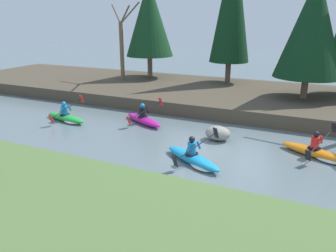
% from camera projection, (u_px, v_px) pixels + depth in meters
% --- Properties ---
extents(ground_plane, '(90.00, 90.00, 0.00)m').
position_uv_depth(ground_plane, '(218.00, 157.00, 12.37)').
color(ground_plane, slate).
extents(riverbank_near, '(44.00, 5.76, 0.70)m').
position_uv_depth(riverbank_near, '(134.00, 252.00, 6.83)').
color(riverbank_near, '#56753D').
rests_on(riverbank_near, ground).
extents(riverbank_far, '(44.00, 8.72, 0.72)m').
position_uv_depth(riverbank_far, '(259.00, 99.00, 19.66)').
color(riverbank_far, '#4C4233').
rests_on(riverbank_far, ground).
extents(conifer_tree_far_left, '(3.45, 3.45, 6.93)m').
position_uv_depth(conifer_tree_far_left, '(149.00, 18.00, 23.47)').
color(conifer_tree_far_left, brown).
rests_on(conifer_tree_far_left, riverbank_far).
extents(conifer_tree_left, '(2.66, 2.66, 9.39)m').
position_uv_depth(conifer_tree_left, '(232.00, 0.00, 21.07)').
color(conifer_tree_left, brown).
rests_on(conifer_tree_left, riverbank_far).
extents(conifer_tree_mid_left, '(3.60, 3.60, 6.55)m').
position_uv_depth(conifer_tree_mid_left, '(313.00, 26.00, 17.12)').
color(conifer_tree_mid_left, brown).
rests_on(conifer_tree_mid_left, riverbank_far).
extents(bare_tree_upstream, '(2.99, 2.95, 5.37)m').
position_uv_depth(bare_tree_upstream, '(122.00, 44.00, 22.85)').
color(bare_tree_upstream, brown).
rests_on(bare_tree_upstream, riverbank_far).
extents(kayaker_lead, '(2.71, 1.96, 1.20)m').
position_uv_depth(kayaker_lead, '(318.00, 153.00, 12.26)').
color(kayaker_lead, orange).
rests_on(kayaker_lead, ground).
extents(kayaker_middle, '(2.66, 1.95, 1.20)m').
position_uv_depth(kayaker_middle, '(195.00, 159.00, 11.74)').
color(kayaker_middle, '#1993D6').
rests_on(kayaker_middle, ground).
extents(kayaker_trailing, '(2.67, 1.93, 1.20)m').
position_uv_depth(kayaker_trailing, '(144.00, 119.00, 16.25)').
color(kayaker_trailing, '#C61999').
rests_on(kayaker_trailing, ground).
extents(kayaker_far_back, '(2.79, 2.06, 1.20)m').
position_uv_depth(kayaker_far_back, '(67.00, 118.00, 16.57)').
color(kayaker_far_back, green).
rests_on(kayaker_far_back, ground).
extents(boulder_midstream, '(1.08, 0.85, 0.61)m').
position_uv_depth(boulder_midstream, '(218.00, 133.00, 14.01)').
color(boulder_midstream, gray).
rests_on(boulder_midstream, ground).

